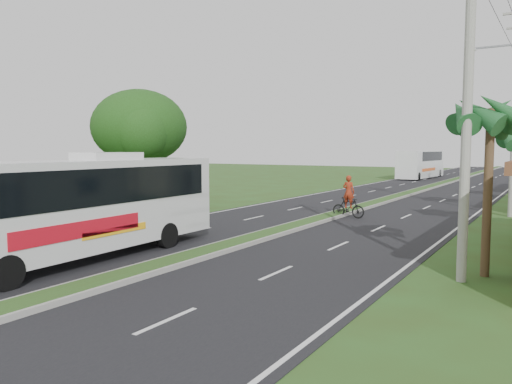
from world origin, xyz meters
The scene contains 11 objects.
ground centered at (0.00, 0.00, 0.00)m, with size 180.00×180.00×0.00m, color #314519.
road_asphalt centered at (0.00, 20.00, 0.01)m, with size 14.00×160.00×0.02m, color black.
median_strip centered at (0.00, 20.00, 0.10)m, with size 1.20×160.00×0.18m.
lane_edge_left centered at (-6.70, 20.00, 0.00)m, with size 0.12×160.00×0.01m, color silver.
lane_edge_right centered at (6.70, 20.00, 0.00)m, with size 0.12×160.00×0.01m, color silver.
palm_verge_a centered at (9.00, 3.00, 4.74)m, with size 2.40×2.40×5.45m.
shade_tree centered at (-12.11, 10.02, 5.03)m, with size 6.30×6.00×7.54m.
utility_pole_a centered at (8.50, 2.00, 5.67)m, with size 1.60×0.28×11.00m.
coach_bus_main centered at (-2.99, -1.81, 2.03)m, with size 2.73×11.51×3.70m.
coach_bus_far centered at (-4.59, 52.72, 2.00)m, with size 3.26×12.21×3.52m.
motorcyclist centered at (0.90, 12.80, 0.85)m, with size 1.89×0.62×2.36m.
Camera 1 is at (10.83, -13.16, 3.83)m, focal length 35.00 mm.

